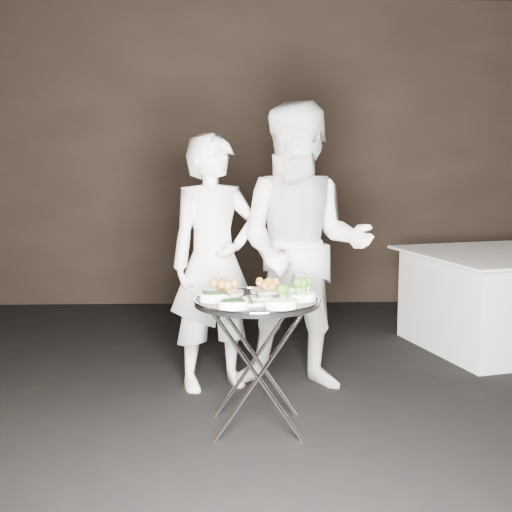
{
  "coord_description": "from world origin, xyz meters",
  "views": [
    {
      "loc": [
        -0.13,
        -3.66,
        1.52
      ],
      "look_at": [
        0.01,
        0.28,
        0.95
      ],
      "focal_mm": 50.0,
      "sensor_mm": 36.0,
      "label": 1
    }
  ],
  "objects_px": {
    "serving_tray": "(257,301)",
    "tray_stand": "(257,358)",
    "waiter_right": "(303,248)",
    "waiter_left": "(214,263)",
    "dining_table": "(502,300)"
  },
  "relations": [
    {
      "from": "waiter_right",
      "to": "waiter_left",
      "type": "bearing_deg",
      "value": -172.54
    },
    {
      "from": "tray_stand",
      "to": "waiter_right",
      "type": "bearing_deg",
      "value": 65.47
    },
    {
      "from": "waiter_right",
      "to": "dining_table",
      "type": "height_order",
      "value": "waiter_right"
    },
    {
      "from": "tray_stand",
      "to": "waiter_right",
      "type": "relative_size",
      "value": 0.39
    },
    {
      "from": "waiter_left",
      "to": "serving_tray",
      "type": "bearing_deg",
      "value": -94.9
    },
    {
      "from": "serving_tray",
      "to": "tray_stand",
      "type": "bearing_deg",
      "value": 90.0
    },
    {
      "from": "serving_tray",
      "to": "dining_table",
      "type": "bearing_deg",
      "value": 38.9
    },
    {
      "from": "waiter_left",
      "to": "dining_table",
      "type": "relative_size",
      "value": 1.24
    },
    {
      "from": "waiter_left",
      "to": "waiter_right",
      "type": "height_order",
      "value": "waiter_right"
    },
    {
      "from": "tray_stand",
      "to": "dining_table",
      "type": "bearing_deg",
      "value": 38.9
    },
    {
      "from": "waiter_left",
      "to": "dining_table",
      "type": "height_order",
      "value": "waiter_left"
    },
    {
      "from": "waiter_right",
      "to": "dining_table",
      "type": "xyz_separation_m",
      "value": [
        1.66,
        0.9,
        -0.54
      ]
    },
    {
      "from": "serving_tray",
      "to": "dining_table",
      "type": "distance_m",
      "value": 2.57
    },
    {
      "from": "dining_table",
      "to": "serving_tray",
      "type": "bearing_deg",
      "value": -141.1
    },
    {
      "from": "serving_tray",
      "to": "waiter_left",
      "type": "distance_m",
      "value": 0.78
    }
  ]
}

